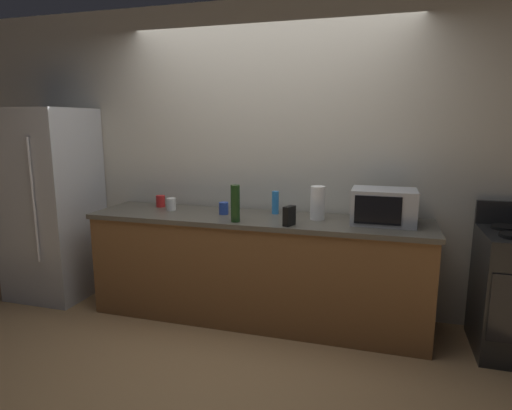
{
  "coord_description": "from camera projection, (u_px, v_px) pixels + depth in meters",
  "views": [
    {
      "loc": [
        0.99,
        -2.95,
        1.67
      ],
      "look_at": [
        0.0,
        0.4,
        1.0
      ],
      "focal_mm": 30.29,
      "sensor_mm": 36.0,
      "label": 1
    }
  ],
  "objects": [
    {
      "name": "mug_red",
      "position": [
        161.0,
        201.0,
        3.99
      ],
      "size": [
        0.08,
        0.08,
        0.11
      ],
      "primitive_type": "cylinder",
      "color": "red",
      "rests_on": "counter_run"
    },
    {
      "name": "bottle_wine",
      "position": [
        235.0,
        203.0,
        3.38
      ],
      "size": [
        0.07,
        0.07,
        0.29
      ],
      "primitive_type": "cylinder",
      "color": "#1E3F19",
      "rests_on": "counter_run"
    },
    {
      "name": "refrigerator",
      "position": [
        52.0,
        204.0,
        4.15
      ],
      "size": [
        0.72,
        0.73,
        1.8
      ],
      "color": "#B7BABF",
      "rests_on": "ground_plane"
    },
    {
      "name": "paper_towel_roll",
      "position": [
        318.0,
        203.0,
        3.46
      ],
      "size": [
        0.12,
        0.12,
        0.27
      ],
      "primitive_type": "cylinder",
      "color": "white",
      "rests_on": "counter_run"
    },
    {
      "name": "cordless_phone",
      "position": [
        289.0,
        216.0,
        3.26
      ],
      "size": [
        0.09,
        0.12,
        0.15
      ],
      "primitive_type": "cube",
      "rotation": [
        0.0,
        0.0,
        -0.37
      ],
      "color": "black",
      "rests_on": "counter_run"
    },
    {
      "name": "mug_blue",
      "position": [
        224.0,
        208.0,
        3.67
      ],
      "size": [
        0.08,
        0.08,
        0.1
      ],
      "primitive_type": "cylinder",
      "color": "#2D4CB2",
      "rests_on": "counter_run"
    },
    {
      "name": "mug_white",
      "position": [
        171.0,
        204.0,
        3.84
      ],
      "size": [
        0.08,
        0.08,
        0.11
      ],
      "primitive_type": "cylinder",
      "color": "white",
      "rests_on": "counter_run"
    },
    {
      "name": "counter_run",
      "position": [
        256.0,
        268.0,
        3.66
      ],
      "size": [
        2.84,
        0.64,
        0.9
      ],
      "color": "brown",
      "rests_on": "ground_plane"
    },
    {
      "name": "microwave",
      "position": [
        384.0,
        206.0,
        3.32
      ],
      "size": [
        0.48,
        0.35,
        0.27
      ],
      "color": "#B7BABF",
      "rests_on": "counter_run"
    },
    {
      "name": "bottle_spray_cleaner",
      "position": [
        275.0,
        203.0,
        3.68
      ],
      "size": [
        0.06,
        0.06,
        0.2
      ],
      "primitive_type": "cylinder",
      "color": "#338CE5",
      "rests_on": "counter_run"
    },
    {
      "name": "back_wall",
      "position": [
        269.0,
        159.0,
        3.88
      ],
      "size": [
        6.4,
        0.1,
        2.7
      ],
      "primitive_type": "cube",
      "color": "beige",
      "rests_on": "ground_plane"
    },
    {
      "name": "ground_plane",
      "position": [
        241.0,
        340.0,
        3.37
      ],
      "size": [
        8.0,
        8.0,
        0.0
      ],
      "primitive_type": "plane",
      "color": "#A87F51"
    }
  ]
}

